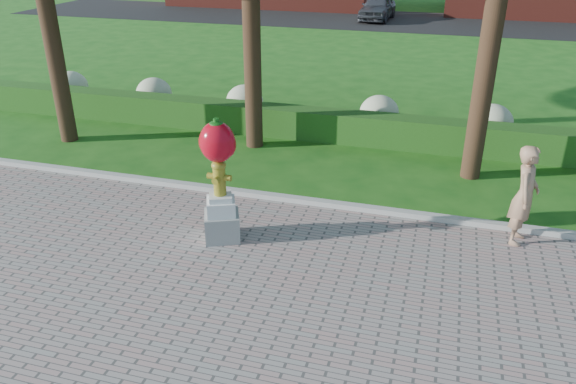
{
  "coord_description": "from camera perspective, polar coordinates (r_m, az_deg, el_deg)",
  "views": [
    {
      "loc": [
        2.74,
        -7.2,
        5.38
      ],
      "look_at": [
        0.37,
        1.0,
        1.25
      ],
      "focal_mm": 35.0,
      "sensor_mm": 36.0,
      "label": 1
    }
  ],
  "objects": [
    {
      "name": "hydrangea_row",
      "position": [
        16.1,
        7.71,
        8.1
      ],
      "size": [
        20.1,
        1.1,
        0.99
      ],
      "color": "#A7B389",
      "rests_on": "ground"
    },
    {
      "name": "hydrant_sculpture",
      "position": [
        10.06,
        -6.99,
        1.49
      ],
      "size": [
        0.83,
        0.83,
        2.33
      ],
      "rotation": [
        0.0,
        0.0,
        0.41
      ],
      "color": "gray",
      "rests_on": "walkway"
    },
    {
      "name": "lawn_hedge",
      "position": [
        15.3,
        4.96,
        6.7
      ],
      "size": [
        24.0,
        0.7,
        0.8
      ],
      "primitive_type": "cube",
      "color": "#1B4513",
      "rests_on": "ground"
    },
    {
      "name": "street",
      "position": [
        35.72,
        12.05,
        16.6
      ],
      "size": [
        50.0,
        8.0,
        0.02
      ],
      "primitive_type": "cube",
      "color": "black",
      "rests_on": "ground"
    },
    {
      "name": "curb",
      "position": [
        11.82,
        0.98,
        -0.87
      ],
      "size": [
        40.0,
        0.18,
        0.15
      ],
      "primitive_type": "cube",
      "color": "#ADADA5",
      "rests_on": "ground"
    },
    {
      "name": "ground",
      "position": [
        9.4,
        -3.91,
        -9.19
      ],
      "size": [
        100.0,
        100.0,
        0.0
      ],
      "primitive_type": "plane",
      "color": "#1A5314",
      "rests_on": "ground"
    },
    {
      "name": "parked_car",
      "position": [
        35.84,
        9.08,
        18.05
      ],
      "size": [
        1.98,
        4.35,
        1.45
      ],
      "primitive_type": "imported",
      "rotation": [
        0.0,
        0.0,
        -0.06
      ],
      "color": "#3C3E43",
      "rests_on": "street"
    },
    {
      "name": "woman",
      "position": [
        10.86,
        22.92,
        -0.3
      ],
      "size": [
        0.58,
        0.76,
        1.87
      ],
      "primitive_type": "imported",
      "rotation": [
        0.0,
        0.0,
        1.37
      ],
      "color": "#A37B5D",
      "rests_on": "walkway"
    }
  ]
}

